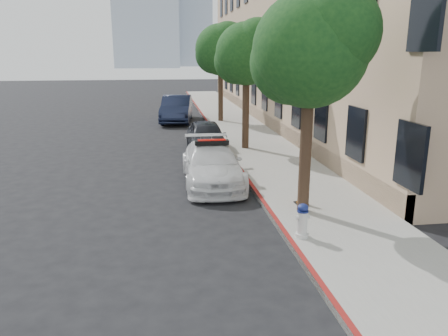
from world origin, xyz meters
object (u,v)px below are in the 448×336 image
parked_car_mid (206,137)px  traffic_cone (302,193)px  parked_car_far (177,109)px  police_car (212,164)px  fire_hydrant (302,221)px

parked_car_mid → traffic_cone: (1.84, -7.55, -0.21)m
parked_car_far → traffic_cone: 16.56m
police_car → traffic_cone: police_car is taller
parked_car_mid → parked_car_far: 8.82m
police_car → parked_car_far: bearing=93.5°
parked_car_mid → parked_car_far: size_ratio=0.80×
fire_hydrant → parked_car_mid: bearing=92.9°
fire_hydrant → traffic_cone: size_ratio=1.28×
parked_car_mid → parked_car_far: bearing=95.8°
police_car → fire_hydrant: bearing=-72.7°
parked_car_mid → traffic_cone: size_ratio=6.36×
fire_hydrant → parked_car_far: bearing=92.6°
parked_car_mid → fire_hydrant: parked_car_mid is taller
parked_car_mid → parked_car_far: (-0.94, 8.77, 0.14)m
parked_car_far → traffic_cone: parked_car_far is taller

